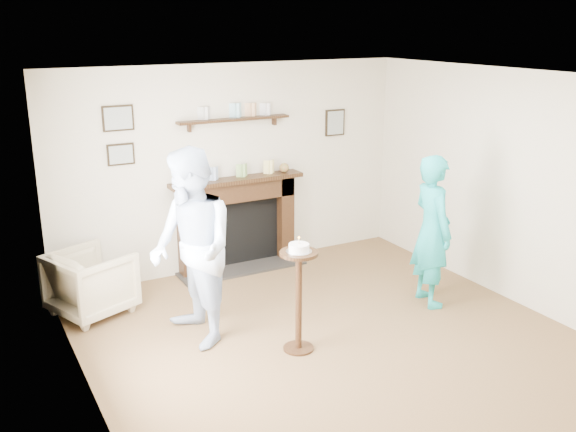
% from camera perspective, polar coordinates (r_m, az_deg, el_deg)
% --- Properties ---
extents(ground, '(5.00, 5.00, 0.00)m').
position_cam_1_polar(ground, '(6.21, 4.88, -11.60)').
color(ground, brown).
rests_on(ground, ground).
extents(room_shell, '(4.54, 5.02, 2.52)m').
position_cam_1_polar(room_shell, '(6.19, 1.74, 4.46)').
color(room_shell, beige).
rests_on(room_shell, ground).
extents(armchair, '(0.97, 0.96, 0.68)m').
position_cam_1_polar(armchair, '(7.17, -16.85, -8.22)').
color(armchair, tan).
rests_on(armchair, ground).
extents(man, '(0.76, 0.95, 1.88)m').
position_cam_1_polar(man, '(6.39, -8.16, -10.86)').
color(man, '#A6B1D0').
rests_on(man, ground).
extents(woman, '(0.50, 0.66, 1.65)m').
position_cam_1_polar(woman, '(7.29, 12.26, -7.45)').
color(woman, teal).
rests_on(woman, ground).
extents(pedestal_table, '(0.35, 0.35, 1.12)m').
position_cam_1_polar(pedestal_table, '(5.87, 0.96, -5.82)').
color(pedestal_table, black).
rests_on(pedestal_table, ground).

